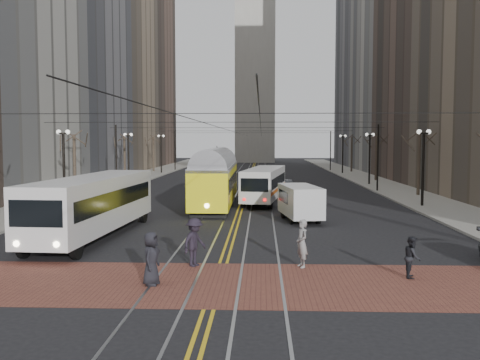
# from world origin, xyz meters

# --- Properties ---
(ground) EXTENTS (260.00, 260.00, 0.00)m
(ground) POSITION_xyz_m (0.00, 0.00, 0.00)
(ground) COLOR black
(ground) RESTS_ON ground
(sidewalk_left) EXTENTS (5.00, 140.00, 0.15)m
(sidewalk_left) POSITION_xyz_m (-15.00, 45.00, 0.07)
(sidewalk_left) COLOR gray
(sidewalk_left) RESTS_ON ground
(sidewalk_right) EXTENTS (5.00, 140.00, 0.15)m
(sidewalk_right) POSITION_xyz_m (15.00, 45.00, 0.07)
(sidewalk_right) COLOR gray
(sidewalk_right) RESTS_ON ground
(crosswalk_band) EXTENTS (25.00, 6.00, 0.01)m
(crosswalk_band) POSITION_xyz_m (0.00, -4.00, 0.01)
(crosswalk_band) COLOR brown
(crosswalk_band) RESTS_ON ground
(streetcar_rails) EXTENTS (4.80, 130.00, 0.02)m
(streetcar_rails) POSITION_xyz_m (0.00, 45.00, 0.00)
(streetcar_rails) COLOR gray
(streetcar_rails) RESTS_ON ground
(centre_lines) EXTENTS (0.42, 130.00, 0.01)m
(centre_lines) POSITION_xyz_m (0.00, 45.00, 0.01)
(centre_lines) COLOR gold
(centre_lines) RESTS_ON ground
(building_left_mid) EXTENTS (16.00, 20.00, 34.00)m
(building_left_mid) POSITION_xyz_m (-25.50, 46.00, 17.00)
(building_left_mid) COLOR slate
(building_left_mid) RESTS_ON ground
(building_left_midfar) EXTENTS (20.00, 20.00, 52.00)m
(building_left_midfar) POSITION_xyz_m (-27.50, 66.00, 26.00)
(building_left_midfar) COLOR #84715B
(building_left_midfar) RESTS_ON ground
(building_left_far) EXTENTS (16.00, 20.00, 40.00)m
(building_left_far) POSITION_xyz_m (-25.50, 86.00, 20.00)
(building_left_far) COLOR brown
(building_left_far) RESTS_ON ground
(building_right_mid) EXTENTS (16.00, 20.00, 34.00)m
(building_right_mid) POSITION_xyz_m (25.50, 46.00, 17.00)
(building_right_mid) COLOR brown
(building_right_mid) RESTS_ON ground
(building_right_midfar) EXTENTS (20.00, 20.00, 52.00)m
(building_right_midfar) POSITION_xyz_m (27.50, 66.00, 26.00)
(building_right_midfar) COLOR #9F9D95
(building_right_midfar) RESTS_ON ground
(building_right_far) EXTENTS (16.00, 20.00, 40.00)m
(building_right_far) POSITION_xyz_m (25.50, 86.00, 20.00)
(building_right_far) COLOR slate
(building_right_far) RESTS_ON ground
(clock_tower) EXTENTS (12.00, 12.00, 66.00)m
(clock_tower) POSITION_xyz_m (0.00, 102.00, 35.96)
(clock_tower) COLOR #B2AFA5
(clock_tower) RESTS_ON ground
(lamp_posts) EXTENTS (27.60, 57.20, 5.60)m
(lamp_posts) POSITION_xyz_m (-0.00, 28.75, 2.80)
(lamp_posts) COLOR black
(lamp_posts) RESTS_ON ground
(street_trees) EXTENTS (31.68, 53.28, 5.60)m
(street_trees) POSITION_xyz_m (0.00, 35.25, 2.80)
(street_trees) COLOR #382D23
(street_trees) RESTS_ON ground
(trolley_wires) EXTENTS (25.96, 120.00, 6.60)m
(trolley_wires) POSITION_xyz_m (0.00, 34.83, 3.77)
(trolley_wires) COLOR black
(trolley_wires) RESTS_ON ground
(transit_bus) EXTENTS (3.37, 12.83, 3.17)m
(transit_bus) POSITION_xyz_m (-7.17, 4.74, 1.59)
(transit_bus) COLOR silver
(transit_bus) RESTS_ON ground
(streetcar) EXTENTS (2.83, 14.58, 3.43)m
(streetcar) POSITION_xyz_m (-1.98, 18.38, 1.72)
(streetcar) COLOR yellow
(streetcar) RESTS_ON ground
(rear_bus) EXTENTS (3.79, 10.93, 2.79)m
(rear_bus) POSITION_xyz_m (1.80, 20.81, 1.40)
(rear_bus) COLOR silver
(rear_bus) RESTS_ON ground
(cargo_van) EXTENTS (2.68, 5.24, 2.21)m
(cargo_van) POSITION_xyz_m (4.00, 10.85, 1.11)
(cargo_van) COLOR silver
(cargo_van) RESTS_ON ground
(sedan_grey) EXTENTS (2.05, 4.34, 1.43)m
(sedan_grey) POSITION_xyz_m (4.00, 27.95, 0.72)
(sedan_grey) COLOR #3F4247
(sedan_grey) RESTS_ON ground
(pedestrian_a) EXTENTS (0.72, 0.99, 1.88)m
(pedestrian_a) POSITION_xyz_m (-2.28, -4.34, 0.95)
(pedestrian_a) COLOR black
(pedestrian_a) RESTS_ON crosswalk_band
(pedestrian_b) EXTENTS (0.66, 0.81, 1.92)m
(pedestrian_b) POSITION_xyz_m (3.19, -1.50, 0.97)
(pedestrian_b) COLOR gray
(pedestrian_b) RESTS_ON crosswalk_band
(pedestrian_c) EXTENTS (0.75, 0.87, 1.54)m
(pedestrian_c) POSITION_xyz_m (7.13, -2.97, 0.78)
(pedestrian_c) COLOR black
(pedestrian_c) RESTS_ON crosswalk_band
(pedestrian_d) EXTENTS (1.28, 1.45, 1.94)m
(pedestrian_d) POSITION_xyz_m (-1.11, -1.50, 0.98)
(pedestrian_d) COLOR black
(pedestrian_d) RESTS_ON crosswalk_band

